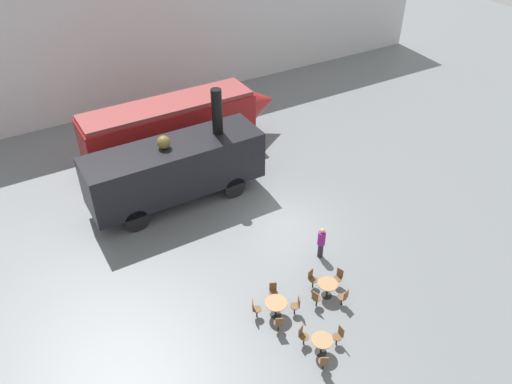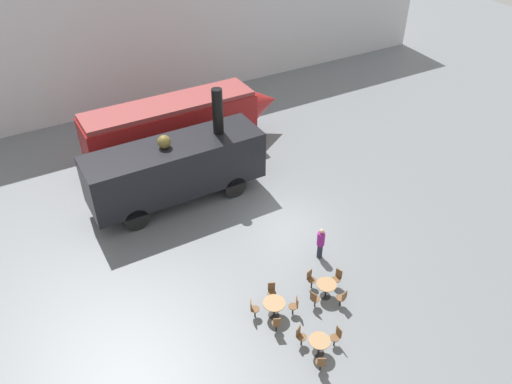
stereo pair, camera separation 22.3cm
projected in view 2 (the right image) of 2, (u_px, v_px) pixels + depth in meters
name	position (u px, v px, depth m)	size (l,w,h in m)	color
ground_plane	(287.00, 223.00, 23.93)	(80.00, 80.00, 0.00)	slate
backdrop_wall	(159.00, 35.00, 32.13)	(44.00, 0.15, 9.00)	silver
streamlined_locomotive	(184.00, 121.00, 28.09)	(11.68, 2.50, 3.30)	maroon
steam_locomotive	(176.00, 166.00, 24.23)	(8.66, 2.57, 5.53)	black
cafe_table_near	(326.00, 287.00, 19.85)	(0.81, 0.81, 0.71)	black
cafe_table_mid	(319.00, 343.00, 17.68)	(0.78, 0.78, 0.72)	black
cafe_table_far	(274.00, 305.00, 19.06)	(0.87, 0.87, 0.72)	black
cafe_chair_0	(311.00, 278.00, 20.30)	(0.37, 0.39, 0.87)	black
cafe_chair_1	(314.00, 299.00, 19.41)	(0.39, 0.37, 0.87)	black
cafe_chair_2	(342.00, 298.00, 19.45)	(0.37, 0.39, 0.87)	black
cafe_chair_3	(337.00, 277.00, 20.34)	(0.39, 0.37, 0.87)	black
cafe_chair_4	(337.00, 336.00, 18.00)	(0.36, 0.36, 0.87)	black
cafe_chair_5	(300.00, 335.00, 18.02)	(0.39, 0.40, 0.87)	black
cafe_chair_6	(321.00, 363.00, 17.09)	(0.39, 0.40, 0.87)	black
cafe_chair_7	(272.00, 291.00, 19.74)	(0.38, 0.40, 0.87)	black
cafe_chair_8	(253.00, 308.00, 19.04)	(0.40, 0.38, 0.87)	black
cafe_chair_9	(277.00, 323.00, 18.45)	(0.38, 0.40, 0.87)	black
cafe_chair_10	(295.00, 305.00, 19.15)	(0.40, 0.38, 0.87)	black
visitor_person	(321.00, 242.00, 21.53)	(0.34, 0.34, 1.58)	#262633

